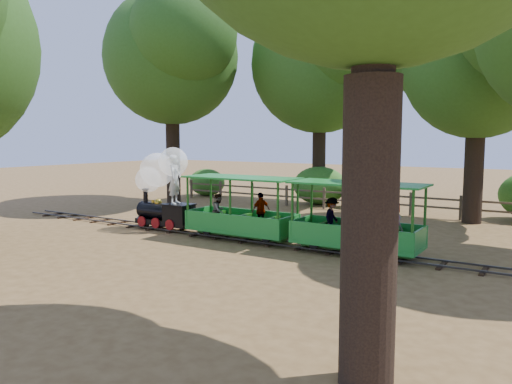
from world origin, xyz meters
The scene contains 12 objects.
ground centered at (0.00, 0.00, 0.00)m, with size 90.00×90.00×0.00m, color olive.
track centered at (0.00, 0.00, 0.07)m, with size 22.00×1.00×0.10m.
locomotive centered at (-3.76, 0.06, 1.71)m, with size 2.64×1.24×3.03m.
carriage_front centered at (-0.28, 0.00, 0.79)m, with size 3.76×1.54×1.95m.
carriage_rear centered at (3.67, 0.01, 0.82)m, with size 3.76×1.54×1.95m.
oak_nw centered at (-8.53, 6.09, 7.63)m, with size 8.35×7.35×10.64m.
oak_nc centered at (-2.03, 9.59, 7.24)m, with size 8.44×7.43×10.27m.
oak_ne centered at (5.47, 7.58, 6.33)m, with size 7.00×6.16×8.86m.
fence centered at (0.00, 8.00, 0.58)m, with size 18.10×0.10×1.00m.
shrub_west centered at (-8.93, 9.30, 0.77)m, with size 2.22×1.71×1.54m, color #2D6B1E.
shrub_mid_w centered at (-1.85, 9.30, 0.94)m, with size 2.73×2.10×1.89m, color #2D6B1E.
shrub_mid_e centered at (0.56, 9.30, 0.76)m, with size 2.19×1.68×1.51m, color #2D6B1E.
Camera 1 is at (8.68, -13.20, 3.29)m, focal length 35.00 mm.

